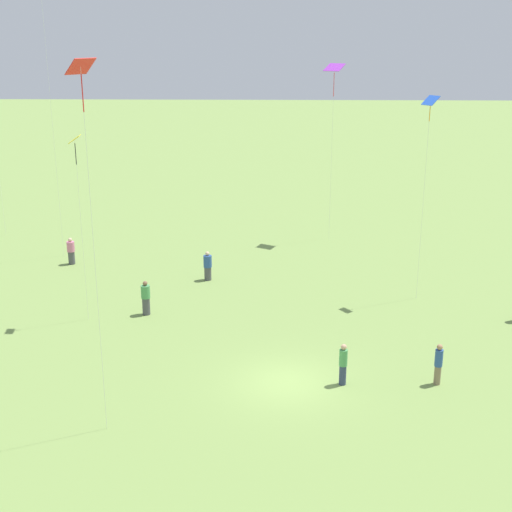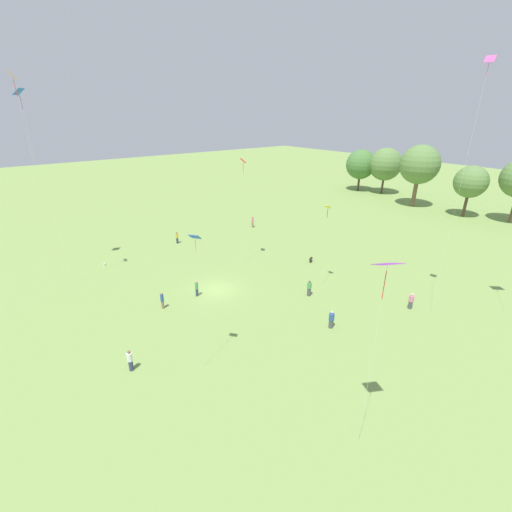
# 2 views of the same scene
# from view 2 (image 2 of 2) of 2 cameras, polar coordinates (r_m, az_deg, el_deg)

# --- Properties ---
(ground_plane) EXTENTS (240.00, 240.00, 0.00)m
(ground_plane) POSITION_cam_2_polar(r_m,az_deg,el_deg) (37.81, -6.69, -5.61)
(ground_plane) COLOR #7A994C
(tree_0) EXTENTS (6.90, 6.90, 9.70)m
(tree_0) POSITION_cam_2_polar(r_m,az_deg,el_deg) (88.17, 17.06, 14.39)
(tree_0) COLOR brown
(tree_0) RESTS_ON ground_plane
(tree_1) EXTENTS (7.36, 7.36, 10.40)m
(tree_1) POSITION_cam_2_polar(r_m,az_deg,el_deg) (86.75, 20.78, 14.11)
(tree_1) COLOR brown
(tree_1) RESTS_ON ground_plane
(tree_2) EXTENTS (7.55, 7.55, 12.12)m
(tree_2) POSITION_cam_2_polar(r_m,az_deg,el_deg) (76.39, 25.63, 13.56)
(tree_2) COLOR brown
(tree_2) RESTS_ON ground_plane
(tree_3) EXTENTS (5.68, 5.68, 9.25)m
(tree_3) POSITION_cam_2_polar(r_m,az_deg,el_deg) (73.04, 32.19, 10.41)
(tree_3) COLOR brown
(tree_3) RESTS_ON ground_plane
(person_0) EXTENTS (0.61, 0.61, 1.68)m
(person_0) POSITION_cam_2_polar(r_m,az_deg,el_deg) (37.11, 24.43, -6.87)
(person_0) COLOR #4C4C51
(person_0) RESTS_ON ground_plane
(person_1) EXTENTS (0.43, 0.43, 1.78)m
(person_1) POSITION_cam_2_polar(r_m,az_deg,el_deg) (35.02, -15.36, -7.14)
(person_1) COLOR #847056
(person_1) RESTS_ON ground_plane
(person_2) EXTENTS (0.47, 0.47, 1.79)m
(person_2) POSITION_cam_2_polar(r_m,az_deg,el_deg) (36.49, -9.86, -5.31)
(person_2) COLOR #333D5B
(person_2) RESTS_ON ground_plane
(person_3) EXTENTS (0.36, 0.36, 1.86)m
(person_3) POSITION_cam_2_polar(r_m,az_deg,el_deg) (57.34, -0.58, 5.70)
(person_3) COLOR #847056
(person_3) RESTS_ON ground_plane
(person_4) EXTENTS (0.50, 0.50, 1.80)m
(person_4) POSITION_cam_2_polar(r_m,az_deg,el_deg) (28.23, -20.25, -16.02)
(person_4) COLOR #333D5B
(person_4) RESTS_ON ground_plane
(person_5) EXTENTS (0.66, 0.66, 1.72)m
(person_5) POSITION_cam_2_polar(r_m,az_deg,el_deg) (31.79, 12.45, -10.31)
(person_5) COLOR #4C4C51
(person_5) RESTS_ON ground_plane
(person_6) EXTENTS (0.48, 0.48, 1.75)m
(person_6) POSITION_cam_2_polar(r_m,az_deg,el_deg) (51.58, -13.03, 3.00)
(person_6) COLOR #333D5B
(person_6) RESTS_ON ground_plane
(person_7) EXTENTS (0.57, 0.57, 1.80)m
(person_7) POSITION_cam_2_polar(r_m,az_deg,el_deg) (36.45, 8.85, -5.32)
(person_7) COLOR #4C4C51
(person_7) RESTS_ON ground_plane
(kite_0) EXTENTS (0.93, 0.91, 10.74)m
(kite_0) POSITION_cam_2_polar(r_m,az_deg,el_deg) (22.71, -10.05, 1.82)
(kite_0) COLOR blue
(kite_0) RESTS_ON ground_plane
(kite_1) EXTENTS (0.69, 0.61, 9.21)m
(kite_1) POSITION_cam_2_polar(r_m,az_deg,el_deg) (36.06, 11.84, 7.18)
(kite_1) COLOR yellow
(kite_1) RESTS_ON ground_plane
(kite_2) EXTENTS (1.02, 1.00, 13.07)m
(kite_2) POSITION_cam_2_polar(r_m,az_deg,el_deg) (40.43, -2.14, 14.61)
(kite_2) COLOR red
(kite_2) RESTS_ON ground_plane
(kite_3) EXTENTS (1.29, 1.25, 20.12)m
(kite_3) POSITION_cam_2_polar(r_m,az_deg,el_deg) (44.39, -34.50, 20.29)
(kite_3) COLOR blue
(kite_3) RESTS_ON ground_plane
(kite_4) EXTENTS (1.04, 0.78, 21.22)m
(kite_4) POSITION_cam_2_polar(r_m,az_deg,el_deg) (39.45, -35.08, 21.49)
(kite_4) COLOR orange
(kite_4) RESTS_ON ground_plane
(kite_5) EXTENTS (1.47, 1.50, 11.74)m
(kite_5) POSITION_cam_2_polar(r_m,az_deg,el_deg) (17.05, 20.94, -2.29)
(kite_5) COLOR purple
(kite_5) RESTS_ON ground_plane
(kite_7) EXTENTS (0.74, 0.59, 21.76)m
(kite_7) POSITION_cam_2_polar(r_m,az_deg,el_deg) (33.17, 33.54, 21.74)
(kite_7) COLOR #E54C99
(kite_7) RESTS_ON ground_plane
(dog_0) EXTENTS (0.67, 0.85, 0.61)m
(dog_0) POSITION_cam_2_polar(r_m,az_deg,el_deg) (44.63, 9.10, -0.52)
(dog_0) COLOR black
(dog_0) RESTS_ON ground_plane
(picnic_bag_0) EXTENTS (0.33, 0.29, 0.32)m
(picnic_bag_0) POSITION_cam_2_polar(r_m,az_deg,el_deg) (47.21, -23.91, -1.29)
(picnic_bag_0) COLOR beige
(picnic_bag_0) RESTS_ON ground_plane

